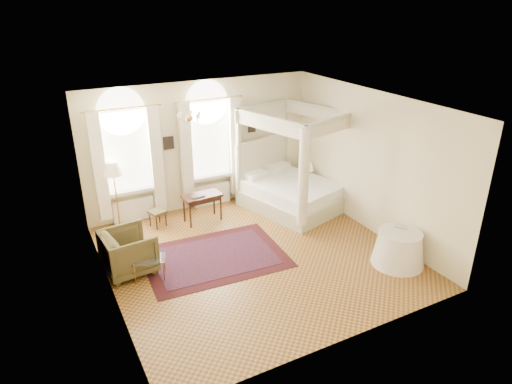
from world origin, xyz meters
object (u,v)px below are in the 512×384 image
(writing_desk, at_px, (202,199))
(floor_lamp, at_px, (113,172))
(side_table, at_px, (399,248))
(stool, at_px, (157,213))
(coffee_table, at_px, (149,260))
(nightstand, at_px, (306,187))
(canopy_bed, at_px, (293,187))
(armchair, at_px, (129,252))

(writing_desk, relative_size, floor_lamp, 0.57)
(side_table, bearing_deg, stool, 134.86)
(writing_desk, distance_m, coffee_table, 2.62)
(nightstand, distance_m, stool, 4.16)
(writing_desk, distance_m, floor_lamp, 2.18)
(canopy_bed, height_order, stool, canopy_bed)
(stool, xyz_separation_m, coffee_table, (-0.77, -2.08, 0.05))
(nightstand, distance_m, writing_desk, 3.09)
(armchair, xyz_separation_m, side_table, (5.03, -2.31, -0.08))
(writing_desk, bearing_deg, stool, 167.80)
(nightstand, height_order, stool, nightstand)
(nightstand, bearing_deg, side_table, -92.97)
(side_table, bearing_deg, armchair, 155.35)
(side_table, bearing_deg, coffee_table, 158.13)
(armchair, height_order, coffee_table, armchair)
(floor_lamp, height_order, side_table, floor_lamp)
(nightstand, bearing_deg, armchair, -164.13)
(floor_lamp, bearing_deg, coffee_table, -88.25)
(canopy_bed, relative_size, floor_lamp, 1.67)
(coffee_table, relative_size, side_table, 0.69)
(canopy_bed, distance_m, side_table, 3.41)
(writing_desk, relative_size, side_table, 0.89)
(nightstand, xyz_separation_m, side_table, (-0.20, -3.79, 0.07))
(writing_desk, distance_m, stool, 1.13)
(stool, height_order, floor_lamp, floor_lamp)
(nightstand, bearing_deg, writing_desk, -179.10)
(canopy_bed, xyz_separation_m, nightstand, (0.70, 0.43, -0.30))
(stool, height_order, coffee_table, coffee_table)
(coffee_table, bearing_deg, writing_desk, 44.93)
(canopy_bed, height_order, coffee_table, canopy_bed)
(canopy_bed, bearing_deg, stool, 169.94)
(floor_lamp, bearing_deg, armchair, -96.33)
(canopy_bed, xyz_separation_m, stool, (-3.46, 0.61, -0.25))
(nightstand, height_order, side_table, side_table)
(canopy_bed, distance_m, coffee_table, 4.48)
(writing_desk, height_order, armchair, armchair)
(canopy_bed, relative_size, nightstand, 4.82)
(nightstand, bearing_deg, coffee_table, -158.98)
(canopy_bed, height_order, nightstand, canopy_bed)
(stool, distance_m, floor_lamp, 1.43)
(canopy_bed, distance_m, writing_desk, 2.41)
(coffee_table, bearing_deg, stool, 69.55)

